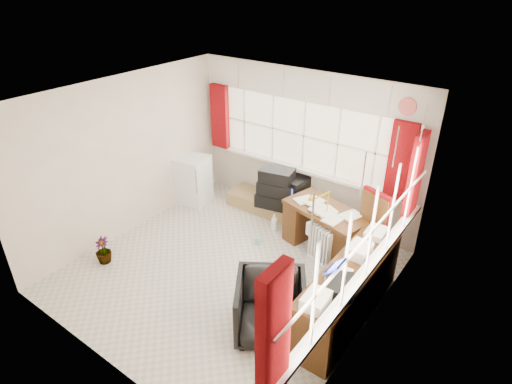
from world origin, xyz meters
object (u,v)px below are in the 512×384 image
at_px(desk_lamp, 328,198).
at_px(tv_bench, 266,204).
at_px(task_chair, 368,230).
at_px(office_chair, 270,308).
at_px(crt_tv, 291,189).
at_px(desk, 325,228).
at_px(credenza, 348,291).
at_px(mini_fridge, 193,180).
at_px(radiator, 320,250).

height_order(desk_lamp, tv_bench, desk_lamp).
height_order(task_chair, office_chair, task_chair).
bearing_deg(crt_tv, task_chair, -20.66).
distance_m(tv_bench, crt_tv, 0.59).
xyz_separation_m(desk_lamp, tv_bench, (-1.47, 0.59, -0.87)).
bearing_deg(task_chair, tv_bench, 166.56).
distance_m(desk, desk_lamp, 0.61).
height_order(desk_lamp, task_chair, task_chair).
relative_size(desk, credenza, 0.69).
bearing_deg(mini_fridge, office_chair, -31.53).
xyz_separation_m(task_chair, mini_fridge, (-3.31, -0.01, -0.20)).
height_order(desk, radiator, desk).
distance_m(desk_lamp, radiator, 0.78).
bearing_deg(mini_fridge, desk_lamp, -1.86).
xyz_separation_m(desk_lamp, task_chair, (0.59, 0.10, -0.36)).
height_order(radiator, mini_fridge, mini_fridge).
relative_size(task_chair, crt_tv, 2.02).
bearing_deg(office_chair, crt_tv, 83.98).
distance_m(task_chair, radiator, 0.73).
bearing_deg(task_chair, credenza, -77.76).
bearing_deg(task_chair, radiator, -150.77).
relative_size(desk, desk_lamp, 3.54).
distance_m(radiator, credenza, 1.06).
relative_size(radiator, tv_bench, 0.44).
distance_m(crt_tv, mini_fridge, 1.79).
xyz_separation_m(office_chair, mini_fridge, (-2.92, 1.79, 0.06)).
bearing_deg(office_chair, tv_bench, 92.85).
bearing_deg(mini_fridge, tv_bench, 21.96).
relative_size(task_chair, credenza, 0.60).
distance_m(radiator, tv_bench, 1.71).
xyz_separation_m(task_chair, crt_tv, (-1.63, 0.61, -0.13)).
height_order(desk, crt_tv, desk).
xyz_separation_m(task_chair, radiator, (-0.54, -0.30, -0.39)).
distance_m(desk, mini_fridge, 2.65).
bearing_deg(office_chair, mini_fridge, 115.28).
bearing_deg(crt_tv, credenza, -41.60).
bearing_deg(desk_lamp, office_chair, -83.20).
bearing_deg(radiator, mini_fridge, 173.99).
height_order(task_chair, tv_bench, task_chair).
bearing_deg(crt_tv, tv_bench, -164.15).
height_order(office_chair, radiator, office_chair).
bearing_deg(crt_tv, mini_fridge, -159.56).
distance_m(radiator, mini_fridge, 2.78).
height_order(desk, tv_bench, desk).
height_order(radiator, tv_bench, radiator).
height_order(office_chair, tv_bench, office_chair).
xyz_separation_m(radiator, tv_bench, (-1.51, 0.79, -0.12)).
relative_size(desk_lamp, mini_fridge, 0.45).
xyz_separation_m(tv_bench, crt_tv, (0.43, 0.12, 0.38)).
bearing_deg(desk_lamp, tv_bench, 158.02).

